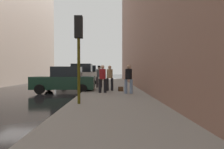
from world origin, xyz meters
name	(u,v)px	position (x,y,z in m)	size (l,w,h in m)	color
ground_plane	(17,95)	(0.00, 0.00, 0.00)	(120.00, 120.00, 0.00)	black
sidewalk	(113,94)	(6.00, 0.00, 0.07)	(4.00, 40.00, 0.15)	gray
parked_dark_green_sedan	(65,80)	(2.65, 1.33, 0.85)	(4.25, 2.15, 1.79)	#193828
parked_white_van	(81,75)	(2.65, 7.89, 1.03)	(4.63, 2.12, 2.25)	silver
parked_bronze_suv	(88,74)	(2.65, 13.96, 1.03)	(4.65, 2.16, 2.25)	brown
parked_gray_coupe	(92,75)	(2.65, 19.80, 0.85)	(4.24, 2.13, 1.79)	slate
fire_hydrant	(92,84)	(4.45, 2.49, 0.50)	(0.42, 0.22, 0.70)	red
traffic_light	(79,40)	(4.50, -3.70, 2.76)	(0.32, 0.32, 3.60)	#514C0F
pedestrian_in_jeans	(129,78)	(6.91, -0.53, 1.10)	(0.52, 0.45, 1.71)	#728CB2
pedestrian_with_beanie	(99,75)	(4.92, 3.31, 1.14)	(0.53, 0.48, 1.78)	#333338
pedestrian_in_tan_coat	(110,77)	(5.78, 0.97, 1.10)	(0.52, 0.46, 1.71)	black
pedestrian_in_red_jacket	(103,77)	(5.33, -0.08, 1.10)	(0.51, 0.44, 1.71)	black
duffel_bag	(121,89)	(6.52, 0.83, 0.29)	(0.32, 0.44, 0.28)	#472D19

